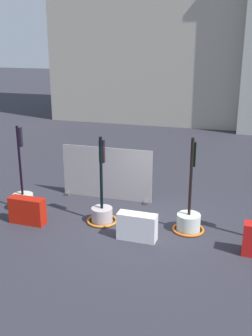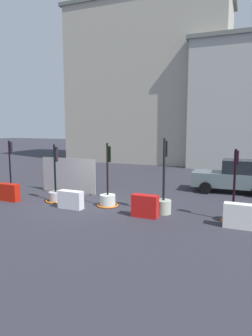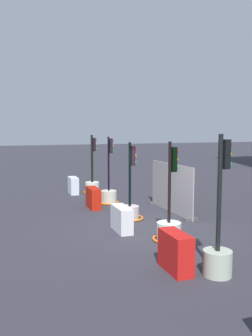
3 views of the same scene
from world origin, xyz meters
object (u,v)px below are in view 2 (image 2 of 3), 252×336
traffic_light_1 (11,188)px  construction_barrier_4 (238,216)px  construction_barrier_2 (71,200)px  traffic_light_5 (233,211)px  traffic_light_3 (108,197)px  car_grey_saloon (234,177)px  traffic_light_2 (56,193)px  construction_barrier_1 (9,192)px  traffic_light_4 (164,200)px  construction_barrier_3 (145,206)px

traffic_light_1 → construction_barrier_4: (11.23, -0.87, 0.05)m
traffic_light_1 → construction_barrier_2: bearing=-12.6°
traffic_light_1 → traffic_light_5: size_ratio=1.04×
traffic_light_3 → traffic_light_5: 5.43m
car_grey_saloon → traffic_light_2: bearing=-145.9°
traffic_light_5 → traffic_light_3: bearing=178.1°
traffic_light_2 → construction_barrier_4: traffic_light_2 is taller
construction_barrier_1 → construction_barrier_2: 3.58m
traffic_light_2 → traffic_light_5: 8.14m
traffic_light_3 → car_grey_saloon: bearing=45.0°
traffic_light_2 → construction_barrier_1: traffic_light_2 is taller
traffic_light_4 → car_grey_saloon: 5.93m
traffic_light_3 → construction_barrier_2: traffic_light_3 is taller
traffic_light_2 → construction_barrier_2: traffic_light_2 is taller
traffic_light_1 → construction_barrier_3: size_ratio=2.71×
construction_barrier_4 → traffic_light_4: bearing=166.0°
traffic_light_3 → traffic_light_4: size_ratio=0.92×
construction_barrier_3 → car_grey_saloon: size_ratio=0.25×
car_grey_saloon → traffic_light_1: bearing=-154.2°
traffic_light_4 → construction_barrier_1: (-7.60, -0.76, -0.17)m
car_grey_saloon → construction_barrier_3: bearing=-116.7°
traffic_light_2 → car_grey_saloon: (7.91, 5.36, 0.47)m
traffic_light_3 → construction_barrier_2: (-1.35, -0.99, -0.01)m
construction_barrier_1 → construction_barrier_3: 7.04m
construction_barrier_3 → traffic_light_2: bearing=171.0°
construction_barrier_3 → construction_barrier_1: bearing=-180.0°
traffic_light_2 → construction_barrier_1: 2.34m
traffic_light_4 → construction_barrier_2: bearing=-168.5°
construction_barrier_1 → traffic_light_1: bearing=127.1°
traffic_light_1 → traffic_light_2: traffic_light_1 is taller
construction_barrier_3 → car_grey_saloon: car_grey_saloon is taller
traffic_light_3 → car_grey_saloon: size_ratio=0.68×
construction_barrier_1 → construction_barrier_3: (7.04, 0.00, 0.03)m
construction_barrier_3 → construction_barrier_4: construction_barrier_3 is taller
traffic_light_2 → car_grey_saloon: traffic_light_2 is taller
traffic_light_2 → traffic_light_4: bearing=0.0°
traffic_light_2 → car_grey_saloon: 9.57m
construction_barrier_2 → car_grey_saloon: size_ratio=0.27×
traffic_light_1 → traffic_light_4: size_ratio=0.92×
construction_barrier_4 → car_grey_saloon: 6.13m
traffic_light_2 → traffic_light_3: bearing=3.7°
traffic_light_1 → traffic_light_3: (5.60, 0.04, 0.01)m
construction_barrier_4 → construction_barrier_2: bearing=-179.3°
traffic_light_1 → construction_barrier_4: 11.27m
construction_barrier_3 → construction_barrier_4: size_ratio=1.05×
construction_barrier_2 → construction_barrier_3: construction_barrier_3 is taller
traffic_light_2 → construction_barrier_4: bearing=-5.0°
construction_barrier_3 → traffic_light_1: bearing=173.4°
traffic_light_3 → construction_barrier_1: 5.02m
traffic_light_3 → construction_barrier_4: bearing=-9.2°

